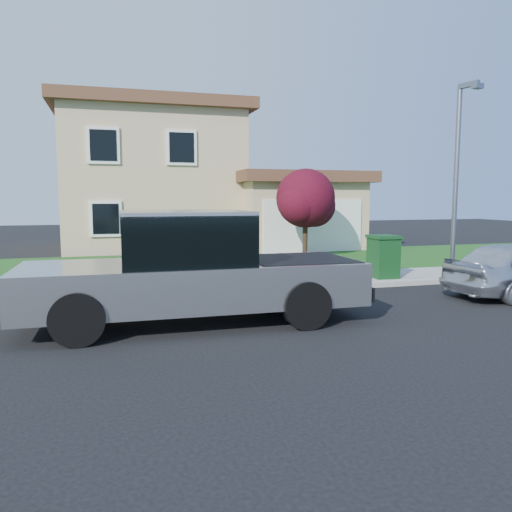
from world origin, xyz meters
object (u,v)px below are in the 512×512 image
at_px(pickup_truck, 193,271).
at_px(woman, 211,266).
at_px(ornamental_tree, 306,201).
at_px(trash_bin, 383,256).
at_px(street_lamp, 458,174).

height_order(pickup_truck, woman, pickup_truck).
distance_m(pickup_truck, woman, 1.60).
distance_m(woman, ornamental_tree, 8.92).
relative_size(woman, trash_bin, 1.56).
relative_size(pickup_truck, street_lamp, 1.24).
height_order(pickup_truck, ornamental_tree, ornamental_tree).
relative_size(woman, ornamental_tree, 0.55).
distance_m(woman, trash_bin, 5.68).
xyz_separation_m(pickup_truck, street_lamp, (7.54, 1.85, 2.08)).
xyz_separation_m(trash_bin, street_lamp, (1.44, -1.28, 2.34)).
bearing_deg(pickup_truck, trash_bin, 28.13).
height_order(ornamental_tree, street_lamp, street_lamp).
xyz_separation_m(pickup_truck, trash_bin, (6.10, 3.13, -0.26)).
bearing_deg(woman, ornamental_tree, -106.17).
xyz_separation_m(pickup_truck, ornamental_tree, (5.87, 8.56, 1.30)).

